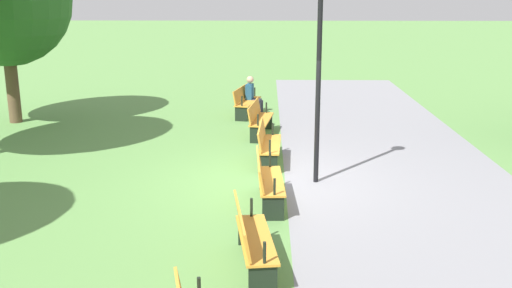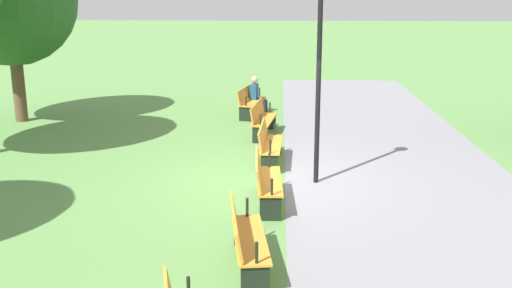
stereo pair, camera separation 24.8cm
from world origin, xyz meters
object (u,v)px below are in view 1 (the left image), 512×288
Objects in this scene: bench_1 at (259,119)px; lamp_post at (320,36)px; bench_3 at (267,180)px; bench_0 at (246,101)px; tree_3 at (3,0)px; bench_4 at (251,237)px; person_seated at (252,94)px; bench_2 at (267,143)px.

lamp_post is (3.91, 1.23, 2.49)m from bench_1.
bench_3 is 0.41× the size of lamp_post.
lamp_post reaches higher than bench_1.
bench_0 is 0.33× the size of tree_3.
bench_4 is 10.65m from person_seated.
bench_4 is (10.40, 0.45, 0.00)m from bench_0.
person_seated reaches higher than bench_3.
person_seated is 0.22× the size of tree_3.
bench_1 is 0.33× the size of tree_3.
bench_1 is at bearing 22.29° from bench_0.
bench_3 is (5.22, 0.23, 0.00)m from bench_1.
bench_0 is at bearing -26.25° from person_seated.
bench_1 is at bearing 17.40° from person_seated.
bench_3 is at bearing 47.96° from tree_3.
bench_2 is at bearing 170.09° from bench_4.
bench_3 is at bearing 2.48° from bench_2.
bench_2 is at bearing 177.52° from bench_3.
bench_4 is at bearing -7.42° from bench_3.
bench_1 is at bearing -172.58° from bench_2.
bench_3 is 2.99m from lamp_post.
bench_4 is at bearing 0.01° from bench_2.
bench_0 and bench_4 have the same top height.
tree_3 reaches higher than bench_3.
person_seated reaches higher than bench_1.
person_seated is at bearing 153.75° from bench_0.
person_seated is (-10.65, -0.25, 0.16)m from bench_4.
bench_2 is at bearing 19.81° from bench_0.
bench_0 and bench_1 have the same top height.
person_seated is 7.69m from tree_3.
tree_3 reaches higher than bench_0.
bench_2 is (2.60, 0.23, 0.00)m from bench_1.
bench_4 is at bearing 7.44° from bench_1.
tree_3 is at bearing -94.40° from bench_1.
bench_0 is at bearing 98.83° from tree_3.
bench_4 is 4.80m from lamp_post.
tree_3 reaches higher than lamp_post.
bench_2 is 5.22m from bench_4.
bench_0 is 5.22m from bench_2.
person_seated is at bearing -167.67° from lamp_post.
tree_3 is at bearing -67.01° from person_seated.
bench_3 is (2.61, -0.00, 0.00)m from bench_2.
bench_4 is (5.22, -0.23, 0.00)m from bench_2.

